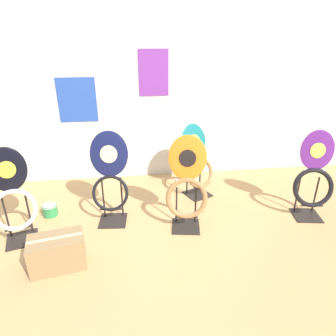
% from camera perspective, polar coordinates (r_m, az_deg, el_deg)
% --- Properties ---
extents(ground_plane, '(14.00, 14.00, 0.00)m').
position_cam_1_polar(ground_plane, '(2.58, -2.33, -20.58)').
color(ground_plane, tan).
extents(wall_back, '(8.00, 0.07, 2.60)m').
position_cam_1_polar(wall_back, '(3.88, -5.47, 16.46)').
color(wall_back, silver).
rests_on(wall_back, ground_plane).
extents(toilet_seat_display_navy_moon, '(0.40, 0.33, 0.96)m').
position_cam_1_polar(toilet_seat_display_navy_moon, '(3.06, -11.00, -1.68)').
color(toilet_seat_display_navy_moon, black).
rests_on(toilet_seat_display_navy_moon, ground_plane).
extents(toilet_seat_display_purple_note, '(0.44, 0.32, 0.95)m').
position_cam_1_polar(toilet_seat_display_purple_note, '(3.44, 25.97, -2.14)').
color(toilet_seat_display_purple_note, black).
rests_on(toilet_seat_display_purple_note, ground_plane).
extents(toilet_seat_display_teal_sax, '(0.46, 0.44, 0.86)m').
position_cam_1_polar(toilet_seat_display_teal_sax, '(3.58, 5.62, 0.70)').
color(toilet_seat_display_teal_sax, black).
rests_on(toilet_seat_display_teal_sax, ground_plane).
extents(toilet_seat_display_jazz_black, '(0.42, 0.35, 0.91)m').
position_cam_1_polar(toilet_seat_display_jazz_black, '(3.08, -27.43, -5.42)').
color(toilet_seat_display_jazz_black, black).
rests_on(toilet_seat_display_jazz_black, ground_plane).
extents(toilet_seat_display_orange_sun, '(0.43, 0.32, 0.97)m').
position_cam_1_polar(toilet_seat_display_orange_sun, '(2.91, 3.61, -3.63)').
color(toilet_seat_display_orange_sun, black).
rests_on(toilet_seat_display_orange_sun, ground_plane).
extents(paint_can, '(0.16, 0.16, 0.13)m').
position_cam_1_polar(paint_can, '(3.53, -21.56, -7.37)').
color(paint_can, '#2D8E4C').
rests_on(paint_can, ground_plane).
extents(storage_box, '(0.49, 0.34, 0.29)m').
position_cam_1_polar(storage_box, '(2.77, -20.35, -14.80)').
color(storage_box, '#93754C').
rests_on(storage_box, ground_plane).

